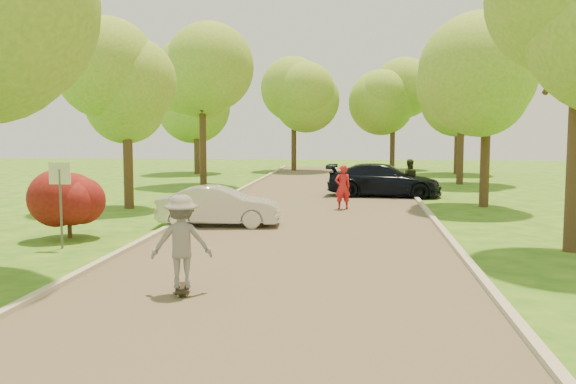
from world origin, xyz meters
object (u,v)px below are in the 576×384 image
at_px(dark_sedan, 384,180).
at_px(person_striped, 343,187).
at_px(longboard, 182,288).
at_px(person_olive, 409,178).
at_px(skateboarder, 182,241).
at_px(street_sign, 60,187).
at_px(silver_sedan, 219,206).

xyz_separation_m(dark_sedan, person_striped, (-1.70, -4.71, 0.11)).
distance_m(longboard, person_striped, 12.82).
distance_m(longboard, person_olive, 18.11).
relative_size(longboard, person_striped, 0.55).
bearing_deg(skateboarder, dark_sedan, -119.05).
xyz_separation_m(skateboarder, person_striped, (2.60, 12.53, -0.14)).
height_order(street_sign, longboard, street_sign).
bearing_deg(longboard, person_olive, -122.37).
bearing_deg(person_striped, person_olive, -139.50).
relative_size(street_sign, dark_sedan, 0.43).
bearing_deg(longboard, person_striped, -116.77).
bearing_deg(street_sign, longboard, -43.24).
relative_size(skateboarder, person_striped, 1.03).
bearing_deg(silver_sedan, person_striped, -43.35).
relative_size(longboard, skateboarder, 0.53).
xyz_separation_m(dark_sedan, person_olive, (1.09, 0.03, 0.10)).
height_order(silver_sedan, dark_sedan, dark_sedan).
distance_m(street_sign, dark_sedan, 15.79).
bearing_deg(dark_sedan, person_olive, -83.17).
height_order(street_sign, silver_sedan, street_sign).
height_order(dark_sedan, longboard, dark_sedan).
bearing_deg(longboard, silver_sedan, -97.37).
bearing_deg(dark_sedan, skateboarder, 171.05).
relative_size(dark_sedan, person_olive, 3.01).
relative_size(dark_sedan, person_striped, 3.01).
height_order(street_sign, dark_sedan, street_sign).
xyz_separation_m(silver_sedan, skateboarder, (1.09, -8.04, 0.35)).
relative_size(street_sign, person_olive, 1.31).
xyz_separation_m(longboard, person_striped, (2.60, 12.53, 0.74)).
bearing_deg(street_sign, person_striped, 51.50).
xyz_separation_m(silver_sedan, person_striped, (3.68, 4.49, 0.21)).
distance_m(street_sign, longboard, 5.97).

